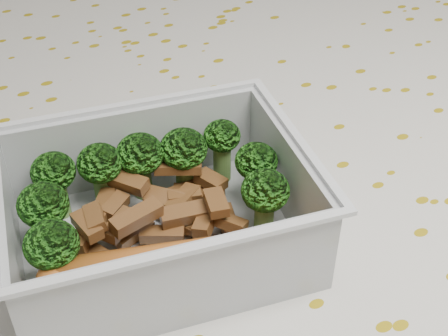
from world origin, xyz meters
TOP-DOWN VIEW (x-y plane):
  - dining_table at (0.00, 0.00)m, footprint 1.40×0.90m
  - tablecloth at (0.00, 0.00)m, footprint 1.46×0.96m
  - lunch_container at (-0.06, -0.01)m, footprint 0.19×0.17m
  - broccoli_florets at (-0.06, 0.01)m, footprint 0.15×0.10m
  - meat_pile at (-0.05, -0.00)m, footprint 0.10×0.08m
  - sausage at (-0.06, -0.05)m, footprint 0.14×0.07m

SIDE VIEW (x-z plane):
  - dining_table at x=0.00m, z-range 0.29..1.04m
  - tablecloth at x=0.00m, z-range 0.62..0.81m
  - meat_pile at x=-0.05m, z-range 0.76..0.79m
  - sausage at x=-0.06m, z-range 0.76..0.79m
  - lunch_container at x=-0.06m, z-range 0.75..0.81m
  - broccoli_florets at x=-0.06m, z-range 0.77..0.81m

